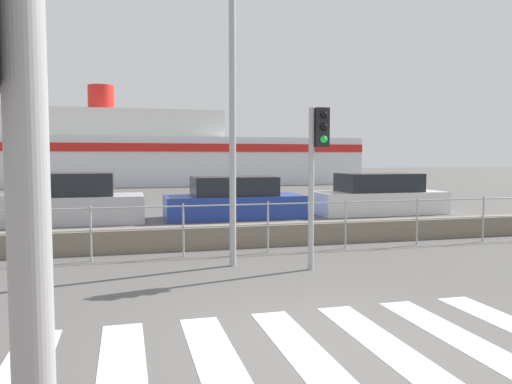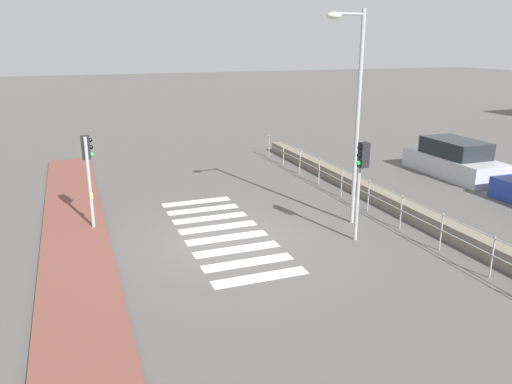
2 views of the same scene
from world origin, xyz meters
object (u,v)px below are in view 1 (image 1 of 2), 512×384
(streetlamp, at_px, (235,48))
(ferry_boat, at_px, (143,154))
(traffic_light_far, at_px, (317,151))
(parked_car_blue, at_px, (234,200))
(parked_car_white, at_px, (378,196))
(parked_car_silver, at_px, (68,202))

(streetlamp, xyz_separation_m, ferry_boat, (-0.62, 28.57, -1.66))
(traffic_light_far, distance_m, streetlamp, 2.31)
(traffic_light_far, xyz_separation_m, parked_car_blue, (0.16, 7.72, -1.52))
(traffic_light_far, xyz_separation_m, streetlamp, (-1.38, 0.45, 1.80))
(traffic_light_far, relative_size, parked_car_blue, 0.64)
(streetlamp, bearing_deg, parked_car_white, 47.04)
(ferry_boat, relative_size, parked_car_silver, 6.65)
(streetlamp, bearing_deg, ferry_boat, 91.25)
(traffic_light_far, bearing_deg, parked_car_blue, 88.84)
(traffic_light_far, distance_m, parked_car_white, 9.54)
(traffic_light_far, distance_m, parked_car_blue, 7.87)
(ferry_boat, bearing_deg, streetlamp, -88.75)
(traffic_light_far, height_order, ferry_boat, ferry_boat)
(parked_car_white, bearing_deg, traffic_light_far, -124.94)
(parked_car_silver, relative_size, parked_car_blue, 1.00)
(parked_car_blue, bearing_deg, traffic_light_far, -91.16)
(traffic_light_far, height_order, parked_car_white, traffic_light_far)
(ferry_boat, xyz_separation_m, parked_car_blue, (2.16, -21.29, -1.65))
(ferry_boat, bearing_deg, parked_car_silver, -97.93)
(streetlamp, bearing_deg, parked_car_blue, 78.11)
(ferry_boat, relative_size, parked_car_white, 6.49)
(ferry_boat, xyz_separation_m, parked_car_silver, (-2.96, -21.29, -1.58))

